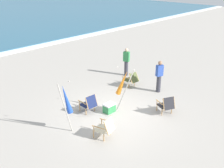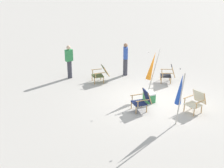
{
  "view_description": "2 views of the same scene",
  "coord_description": "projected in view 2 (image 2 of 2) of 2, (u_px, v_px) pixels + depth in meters",
  "views": [
    {
      "loc": [
        -7.3,
        -6.63,
        5.6
      ],
      "look_at": [
        0.85,
        1.0,
        0.8
      ],
      "focal_mm": 42.0,
      "sensor_mm": 36.0,
      "label": 1
    },
    {
      "loc": [
        -10.3,
        5.95,
        5.4
      ],
      "look_at": [
        0.89,
        1.48,
        0.56
      ],
      "focal_mm": 50.0,
      "sensor_mm": 36.0,
      "label": 2
    }
  ],
  "objects": [
    {
      "name": "beach_chair_mid_center",
      "position": [
        196.0,
        101.0,
        11.74
      ],
      "size": [
        0.73,
        0.8,
        0.82
      ],
      "color": "beige",
      "rests_on": "ground"
    },
    {
      "name": "umbrella_furled_blue",
      "position": [
        180.0,
        90.0,
        10.35
      ],
      "size": [
        0.55,
        0.31,
        2.09
      ],
      "color": "#B7B2A8",
      "rests_on": "ground"
    },
    {
      "name": "ground_plane",
      "position": [
        153.0,
        99.0,
        12.94
      ],
      "size": [
        80.0,
        80.0,
        0.0
      ],
      "primitive_type": "plane",
      "color": "#B2AAA0"
    },
    {
      "name": "beach_chair_back_left",
      "position": [
        143.0,
        100.0,
        11.85
      ],
      "size": [
        0.62,
        0.7,
        0.82
      ],
      "color": "#19234C",
      "rests_on": "ground"
    },
    {
      "name": "cooler_box",
      "position": [
        149.0,
        97.0,
        12.67
      ],
      "size": [
        0.49,
        0.35,
        0.4
      ],
      "color": "#338C4C",
      "rests_on": "ground"
    },
    {
      "name": "beach_chair_back_right",
      "position": [
        169.0,
        73.0,
        14.57
      ],
      "size": [
        0.81,
        0.85,
        0.82
      ],
      "color": "#28282D",
      "rests_on": "ground"
    },
    {
      "name": "beach_chair_far_center",
      "position": [
        101.0,
        73.0,
        14.62
      ],
      "size": [
        0.63,
        0.8,
        0.78
      ],
      "color": "#515B33",
      "rests_on": "ground"
    },
    {
      "name": "person_by_waterline",
      "position": [
        125.0,
        59.0,
        15.32
      ],
      "size": [
        0.39,
        0.3,
        1.63
      ],
      "color": "#383842",
      "rests_on": "ground"
    },
    {
      "name": "person_near_chairs",
      "position": [
        69.0,
        61.0,
        14.95
      ],
      "size": [
        0.29,
        0.38,
        1.63
      ],
      "color": "#383842",
      "rests_on": "ground"
    },
    {
      "name": "umbrella_furled_orange",
      "position": [
        152.0,
        66.0,
        12.79
      ],
      "size": [
        0.42,
        0.8,
        2.01
      ],
      "color": "#B7B2A8",
      "rests_on": "ground"
    }
  ]
}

